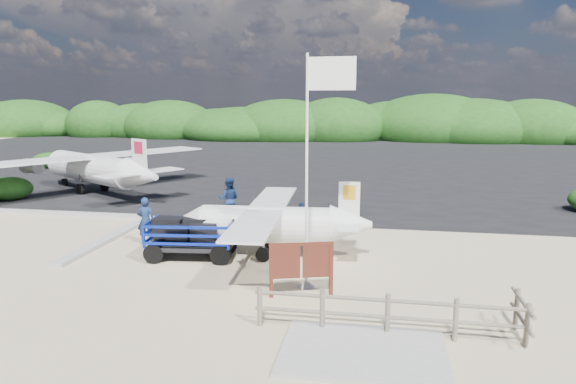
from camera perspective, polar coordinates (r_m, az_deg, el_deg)
name	(u,v)px	position (r m, az deg, el deg)	size (l,w,h in m)	color
ground	(209,257)	(18.05, -8.83, -7.14)	(160.00, 160.00, 0.00)	beige
asphalt_apron	(316,159)	(46.92, 3.11, 3.70)	(90.00, 50.00, 0.04)	#B2B2B2
lagoon	(8,234)	(23.67, -28.71, -4.11)	(9.00, 7.00, 0.40)	#B2B2B2
walkway_pad	(363,355)	(11.58, 8.38, -17.44)	(3.50, 2.50, 0.10)	#B2B2B2
vegetation_band	(338,139)	(71.69, 5.59, 5.94)	(124.00, 8.00, 4.40)	#B2B2B2
fence	(387,336)	(12.48, 10.92, -15.39)	(6.40, 2.00, 1.10)	#B2B2B2
baggage_cart	(192,258)	(18.02, -10.59, -7.23)	(3.14, 1.79, 1.57)	#0B21A6
flagpole	(306,286)	(15.18, 2.01, -10.43)	(1.32, 0.55, 6.59)	white
signboard	(301,296)	(14.49, 1.48, -11.46)	(1.89, 0.18, 1.56)	#542318
crew_a	(146,220)	(19.97, -15.55, -3.06)	(0.65, 0.42, 1.78)	navy
crew_b	(229,199)	(22.95, -6.57, -0.79)	(0.96, 0.75, 1.97)	navy
crew_c	(302,223)	(19.13, 1.58, -3.51)	(0.95, 0.39, 1.62)	navy
aircraft_large	(483,171)	(41.44, 20.85, 2.16)	(14.36, 14.36, 4.31)	#B2B2B2
aircraft_small	(259,156)	(49.67, -3.29, 4.06)	(7.07, 7.07, 2.54)	#B2B2B2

